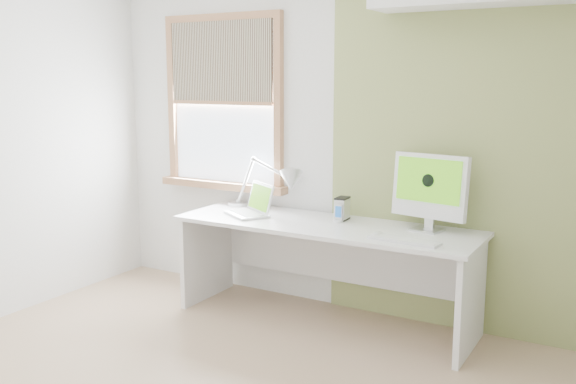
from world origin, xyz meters
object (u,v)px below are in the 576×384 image
Objects in this scene: desk_lamp at (281,183)px; external_drive at (342,209)px; desk at (328,248)px; laptop at (252,207)px; imac at (430,188)px.

desk_lamp is 0.58m from external_drive.
laptop is at bearing -173.81° from desk.
desk_lamp is at bearing 66.74° from laptop.
imac reaches higher than desk.
desk_lamp is 4.32× the size of external_drive.
desk is 13.13× the size of external_drive.
imac is at bearing 0.21° from external_drive.
external_drive reaches higher than desk.
external_drive is (0.05, 0.11, 0.28)m from desk.
desk is 0.67m from desk_lamp.
desk is 0.67m from laptop.
external_drive is (0.66, 0.18, 0.02)m from laptop.
external_drive is at bearing 64.93° from desk.
desk_lamp is at bearing 160.62° from desk.
external_drive is 0.68m from imac.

